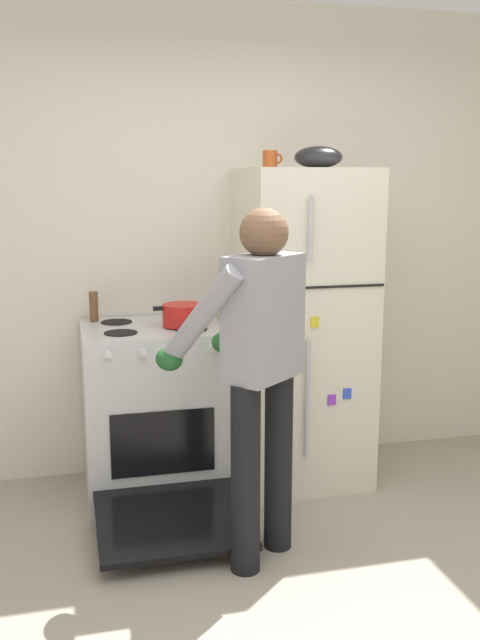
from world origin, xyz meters
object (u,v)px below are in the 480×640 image
object	(u,v)px
refrigerator	(301,328)
pepper_mill	(94,306)
mixing_bowl	(318,157)
red_pot	(184,315)
person_cook	(257,356)
coffee_mug	(270,159)
stove_range	(155,412)

from	to	relation	value
refrigerator	pepper_mill	size ratio (longest dim) A/B	10.94
refrigerator	mixing_bowl	world-z (taller)	mixing_bowl
refrigerator	red_pot	distance (m)	0.70
refrigerator	person_cook	distance (m)	0.96
red_pot	mixing_bowl	size ratio (longest dim) A/B	1.24
person_cook	coffee_mug	xyz separation A→B (m)	(0.31, 0.88, 0.87)
red_pot	mixing_bowl	world-z (taller)	mixing_bowl
red_pot	pepper_mill	xyz separation A→B (m)	(-0.46, 0.25, 0.02)
person_cook	stove_range	bearing A→B (deg)	113.63
mixing_bowl	person_cook	bearing A→B (deg)	-124.57
red_pot	person_cook	bearing A→B (deg)	-75.98
stove_range	red_pot	world-z (taller)	red_pot
pepper_mill	coffee_mug	bearing A→B (deg)	-8.82
refrigerator	pepper_mill	distance (m)	1.17
refrigerator	mixing_bowl	xyz separation A→B (m)	(0.08, 0.00, 0.95)
red_pot	mixing_bowl	bearing A→B (deg)	3.74
coffee_mug	mixing_bowl	world-z (taller)	mixing_bowl
person_cook	mixing_bowl	world-z (taller)	mixing_bowl
red_pot	coffee_mug	distance (m)	0.97
person_cook	pepper_mill	world-z (taller)	person_cook
coffee_mug	pepper_mill	size ratio (longest dim) A/B	0.69
pepper_mill	mixing_bowl	size ratio (longest dim) A/B	0.62
pepper_mill	red_pot	bearing A→B (deg)	-28.52
mixing_bowl	red_pot	bearing A→B (deg)	-176.26
person_cook	refrigerator	bearing A→B (deg)	59.35
coffee_mug	person_cook	bearing A→B (deg)	-109.62
person_cook	mixing_bowl	distance (m)	1.34
pepper_mill	mixing_bowl	world-z (taller)	mixing_bowl
stove_range	refrigerator	bearing A→B (deg)	1.21
refrigerator	red_pot	bearing A→B (deg)	-175.85
mixing_bowl	stove_range	bearing A→B (deg)	-178.88
coffee_mug	red_pot	bearing A→B (deg)	-168.84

